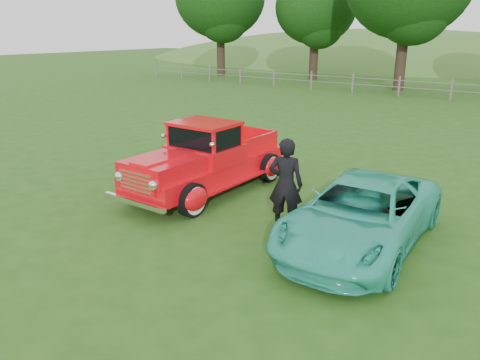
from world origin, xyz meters
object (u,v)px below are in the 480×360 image
Objects in this scene: tree_mid_west at (316,7)px; man at (286,184)px; teal_sedan at (362,214)px; red_pickup at (207,160)px.

tree_mid_west is 4.45× the size of man.
red_pickup is at bearing 167.89° from teal_sedan.
tree_mid_west reaches higher than teal_sedan.
tree_mid_west is 1.87× the size of teal_sedan.
teal_sedan is at bearing -60.74° from tree_mid_west.
red_pickup is 2.94m from man.
tree_mid_west is 30.92m from man.
man is (2.80, -0.88, 0.16)m from red_pickup.
man is at bearing -63.43° from tree_mid_west.
teal_sedan is 2.38× the size of man.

